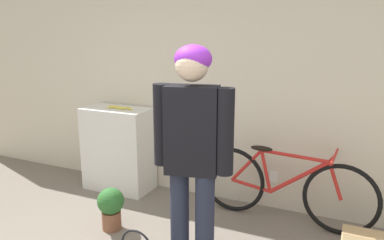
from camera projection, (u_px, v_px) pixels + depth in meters
wall_back at (227, 84)px, 3.96m from camera, size 8.00×0.07×2.60m
side_shelf at (119, 149)px, 4.41m from camera, size 0.79×0.43×0.98m
person at (192, 145)px, 2.66m from camera, size 0.61×0.27×1.75m
bicycle at (283, 187)px, 3.63m from camera, size 1.74×0.46×0.76m
banana at (120, 108)px, 4.26m from camera, size 0.36×0.09×0.03m
potted_plant at (111, 206)px, 3.53m from camera, size 0.25×0.25×0.41m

